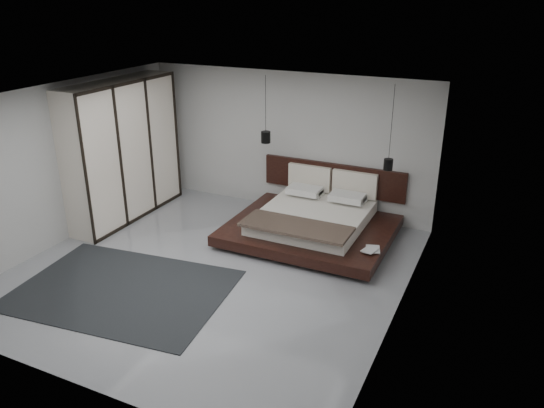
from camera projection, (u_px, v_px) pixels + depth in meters
The scene contains 14 objects.
floor at pixel (212, 269), 8.65m from camera, with size 6.00×6.00×0.00m, color gray.
ceiling at pixel (204, 98), 7.60m from camera, with size 6.00×6.00×0.00m, color white.
wall_back at pixel (287, 142), 10.64m from camera, with size 6.00×6.00×0.00m, color #B5B5B2.
wall_front at pixel (59, 279), 5.61m from camera, with size 6.00×6.00×0.00m, color #B5B5B2.
wall_left at pixel (62, 164), 9.31m from camera, with size 6.00×6.00×0.00m, color #B5B5B2.
wall_right at pixel (404, 223), 6.94m from camera, with size 6.00×6.00×0.00m, color #B5B5B2.
lattice_screen at pixel (151, 137), 11.38m from camera, with size 0.05×0.90×2.60m, color black.
bed at pixel (313, 221), 9.73m from camera, with size 2.89×2.44×1.10m.
book_lower at pixel (366, 249), 8.71m from camera, with size 0.22×0.30×0.03m, color #99724C.
book_upper at pixel (364, 248), 8.68m from camera, with size 0.20×0.27×0.02m, color #99724C.
pendant_left at pixel (266, 137), 10.09m from camera, with size 0.18×0.18×1.28m.
pendant_right at pixel (388, 164), 9.23m from camera, with size 0.16×0.16×1.49m.
wardrobe at pixel (123, 151), 10.26m from camera, with size 0.65×2.75×2.70m.
rug at pixel (123, 289), 8.06m from camera, with size 3.14×2.25×0.01m, color black.
Camera 1 is at (4.13, -6.48, 4.24)m, focal length 35.00 mm.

